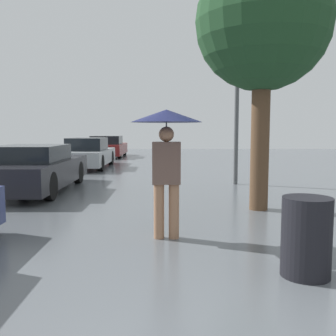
{
  "coord_description": "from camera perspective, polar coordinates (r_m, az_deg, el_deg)",
  "views": [
    {
      "loc": [
        -0.06,
        -0.88,
        1.53
      ],
      "look_at": [
        0.01,
        4.31,
        1.0
      ],
      "focal_mm": 40.0,
      "sensor_mm": 36.0,
      "label": 1
    }
  ],
  "objects": [
    {
      "name": "parked_car_farthest",
      "position": [
        21.95,
        -9.22,
        3.16
      ],
      "size": [
        1.89,
        4.25,
        1.21
      ],
      "color": "maroon",
      "rests_on": "ground_plane"
    },
    {
      "name": "parked_car_third",
      "position": [
        15.73,
        -12.04,
        2.14
      ],
      "size": [
        1.63,
        4.42,
        1.23
      ],
      "color": "#9EA3A8",
      "rests_on": "ground_plane"
    },
    {
      "name": "pedestrian",
      "position": [
        5.19,
        -0.24,
        4.58
      ],
      "size": [
        0.99,
        0.99,
        1.81
      ],
      "color": "#9E7051",
      "rests_on": "ground_plane"
    },
    {
      "name": "tree",
      "position": [
        7.61,
        14.26,
        20.37
      ],
      "size": [
        2.51,
        2.51,
        4.77
      ],
      "color": "brown",
      "rests_on": "ground_plane"
    },
    {
      "name": "street_lamp",
      "position": [
        10.84,
        10.51,
        13.76
      ],
      "size": [
        0.32,
        0.32,
        4.79
      ],
      "color": "#515456",
      "rests_on": "ground_plane"
    },
    {
      "name": "parked_car_second",
      "position": [
        10.01,
        -19.79,
        -0.14
      ],
      "size": [
        1.77,
        4.38,
        1.16
      ],
      "color": "black",
      "rests_on": "ground_plane"
    },
    {
      "name": "trash_bin",
      "position": [
        4.22,
        20.32,
        -9.82
      ],
      "size": [
        0.51,
        0.51,
        0.84
      ],
      "color": "black",
      "rests_on": "ground_plane"
    }
  ]
}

